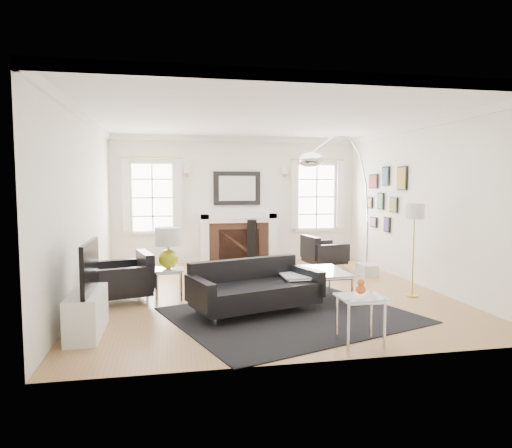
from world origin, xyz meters
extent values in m
plane|color=olive|center=(0.00, 0.00, 0.00)|extent=(6.00, 6.00, 0.00)
cube|color=white|center=(0.00, 3.00, 1.40)|extent=(5.50, 0.04, 2.80)
cube|color=white|center=(0.00, -3.00, 1.40)|extent=(5.50, 0.04, 2.80)
cube|color=white|center=(-2.75, 0.00, 1.40)|extent=(0.04, 6.00, 2.80)
cube|color=white|center=(2.75, 0.00, 1.40)|extent=(0.04, 6.00, 2.80)
cube|color=white|center=(0.00, 0.00, 2.80)|extent=(5.50, 6.00, 0.02)
cube|color=white|center=(0.00, 0.00, 2.74)|extent=(5.50, 6.00, 0.12)
cube|color=white|center=(-0.75, 2.80, 0.55)|extent=(0.18, 0.38, 1.10)
cube|color=white|center=(0.75, 2.80, 0.55)|extent=(0.18, 0.38, 1.10)
cube|color=white|center=(0.00, 2.80, 1.05)|extent=(1.70, 0.38, 0.12)
cube|color=white|center=(0.00, 2.80, 0.95)|extent=(1.50, 0.34, 0.10)
cube|color=brown|center=(0.00, 2.82, 0.45)|extent=(1.30, 0.30, 0.90)
cube|color=black|center=(0.00, 2.72, 0.38)|extent=(0.90, 0.10, 0.76)
cube|color=brown|center=(0.00, 2.55, 0.02)|extent=(1.70, 0.50, 0.04)
cube|color=black|center=(0.00, 2.96, 1.65)|extent=(1.05, 0.06, 0.75)
cube|color=white|center=(0.00, 2.92, 1.65)|extent=(0.82, 0.02, 0.55)
cube|color=white|center=(-1.85, 2.97, 1.45)|extent=(1.00, 0.05, 1.60)
cube|color=white|center=(-1.85, 2.94, 1.45)|extent=(0.84, 0.02, 1.44)
cube|color=white|center=(-2.40, 2.87, 1.50)|extent=(0.14, 0.05, 1.55)
cube|color=white|center=(-1.30, 2.87, 1.50)|extent=(0.14, 0.05, 1.55)
cube|color=white|center=(1.85, 2.97, 1.45)|extent=(1.00, 0.05, 1.60)
cube|color=white|center=(1.85, 2.94, 1.45)|extent=(0.84, 0.02, 1.44)
cube|color=white|center=(1.30, 2.87, 1.50)|extent=(0.14, 0.05, 1.55)
cube|color=white|center=(2.40, 2.87, 1.50)|extent=(0.14, 0.05, 1.55)
cube|color=black|center=(2.72, 0.60, 1.85)|extent=(0.03, 0.34, 0.44)
cube|color=#A77C2C|center=(2.70, 0.60, 1.85)|extent=(0.01, 0.29, 0.39)
cube|color=black|center=(2.72, 1.25, 1.90)|extent=(0.03, 0.28, 0.38)
cube|color=#316588|center=(2.70, 1.25, 1.90)|extent=(0.01, 0.23, 0.33)
cube|color=black|center=(2.72, 1.80, 1.80)|extent=(0.03, 0.40, 0.30)
cube|color=#98312F|center=(2.70, 1.80, 1.80)|extent=(0.01, 0.35, 0.25)
cube|color=black|center=(2.72, 0.90, 1.35)|extent=(0.03, 0.30, 0.30)
cube|color=olive|center=(2.70, 0.90, 1.35)|extent=(0.01, 0.25, 0.25)
cube|color=black|center=(2.72, 1.45, 1.40)|extent=(0.03, 0.26, 0.34)
cube|color=#57925A|center=(2.70, 1.45, 1.40)|extent=(0.01, 0.21, 0.29)
cube|color=black|center=(2.72, 2.00, 1.35)|extent=(0.03, 0.32, 0.24)
cube|color=#AB9D49|center=(2.70, 2.00, 1.35)|extent=(0.01, 0.27, 0.19)
cube|color=black|center=(2.72, 1.15, 0.95)|extent=(0.03, 0.24, 0.30)
cube|color=#483367|center=(2.70, 1.15, 0.95)|extent=(0.01, 0.19, 0.25)
cube|color=black|center=(2.72, 1.75, 0.95)|extent=(0.03, 0.28, 0.22)
cube|color=#AE658D|center=(2.70, 1.75, 0.95)|extent=(0.01, 0.23, 0.17)
cube|color=white|center=(-2.45, -1.70, 0.25)|extent=(0.35, 1.00, 0.50)
cube|color=black|center=(-2.40, -1.70, 0.80)|extent=(0.05, 1.00, 0.58)
cube|color=black|center=(0.08, -1.41, 0.01)|extent=(3.60, 3.30, 0.01)
cube|color=black|center=(-0.35, -1.20, 0.26)|extent=(1.83, 1.27, 0.28)
cube|color=black|center=(-0.46, -0.86, 0.46)|extent=(1.62, 0.64, 0.46)
cube|color=black|center=(-1.13, -1.45, 0.37)|extent=(0.37, 0.79, 0.35)
cube|color=black|center=(0.42, -0.94, 0.37)|extent=(0.37, 0.79, 0.35)
cube|color=black|center=(-2.20, -0.23, 0.27)|extent=(0.94, 0.94, 0.29)
cube|color=black|center=(-1.86, -0.15, 0.48)|extent=(0.32, 0.78, 0.48)
cube|color=black|center=(-2.30, 0.14, 0.38)|extent=(0.77, 0.30, 0.37)
cube|color=black|center=(-2.10, -0.61, 0.38)|extent=(0.77, 0.30, 0.37)
cube|color=black|center=(1.67, 1.82, 0.25)|extent=(0.82, 0.82, 0.27)
cube|color=black|center=(1.34, 1.77, 0.45)|extent=(0.23, 0.74, 0.45)
cube|color=black|center=(1.72, 1.46, 0.36)|extent=(0.73, 0.21, 0.34)
cube|color=black|center=(1.62, 2.18, 0.36)|extent=(0.73, 0.21, 0.34)
cube|color=silver|center=(0.58, -0.69, 0.44)|extent=(1.02, 1.02, 0.02)
cylinder|color=silver|center=(0.11, -1.16, 0.23)|extent=(0.04, 0.04, 0.45)
cylinder|color=silver|center=(1.05, -1.16, 0.23)|extent=(0.04, 0.04, 0.45)
cylinder|color=silver|center=(0.11, -0.22, 0.23)|extent=(0.04, 0.04, 0.45)
cylinder|color=silver|center=(1.05, -0.22, 0.23)|extent=(0.04, 0.04, 0.45)
cube|color=silver|center=(-1.52, -0.29, 0.47)|extent=(0.44, 0.44, 0.02)
cylinder|color=silver|center=(-1.69, -0.47, 0.24)|extent=(0.04, 0.04, 0.48)
cylinder|color=silver|center=(-1.34, -0.47, 0.24)|extent=(0.04, 0.04, 0.48)
cylinder|color=silver|center=(-1.69, -0.11, 0.24)|extent=(0.04, 0.04, 0.48)
cylinder|color=silver|center=(-1.34, -0.11, 0.24)|extent=(0.04, 0.04, 0.48)
cube|color=silver|center=(0.53, -2.61, 0.53)|extent=(0.49, 0.41, 0.02)
cylinder|color=silver|center=(0.33, -2.77, 0.27)|extent=(0.04, 0.04, 0.54)
cylinder|color=silver|center=(0.74, -2.77, 0.27)|extent=(0.04, 0.04, 0.54)
cylinder|color=silver|center=(0.33, -2.44, 0.27)|extent=(0.04, 0.04, 0.54)
cylinder|color=silver|center=(0.74, -2.44, 0.27)|extent=(0.04, 0.04, 0.54)
sphere|color=#ADB616|center=(-1.52, -0.29, 0.63)|extent=(0.29, 0.29, 0.29)
cylinder|color=#ADB616|center=(-1.52, -0.29, 0.77)|extent=(0.04, 0.04, 0.12)
cylinder|color=white|center=(-1.52, -0.29, 0.97)|extent=(0.39, 0.39, 0.27)
sphere|color=#CA5119|center=(0.53, -2.61, 0.61)|extent=(0.11, 0.11, 0.11)
sphere|color=#CA5119|center=(0.53, -2.61, 0.69)|extent=(0.08, 0.08, 0.08)
cube|color=silver|center=(2.20, 0.89, 0.11)|extent=(0.28, 0.44, 0.22)
ellipsoid|color=silver|center=(0.64, -0.44, 2.11)|extent=(0.38, 0.38, 0.23)
cylinder|color=gold|center=(2.20, -0.77, 0.01)|extent=(0.18, 0.18, 0.03)
cylinder|color=gold|center=(2.20, -0.77, 0.64)|extent=(0.02, 0.02, 1.29)
cylinder|color=white|center=(2.20, -0.77, 1.33)|extent=(0.29, 0.29, 0.24)
cube|color=black|center=(0.29, 2.65, 0.48)|extent=(0.25, 0.25, 0.97)
camera|label=1|loc=(-1.48, -7.16, 1.74)|focal=32.00mm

